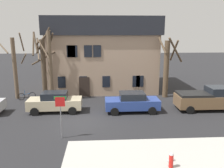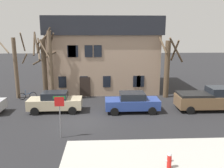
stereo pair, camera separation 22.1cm
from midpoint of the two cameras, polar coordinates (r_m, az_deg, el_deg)
name	(u,v)px [view 1 (the left image)]	position (r m, az deg, el deg)	size (l,w,h in m)	color
ground_plane	(84,122)	(17.91, -7.43, -9.30)	(120.00, 120.00, 0.00)	#262628
building_main	(102,53)	(28.02, -2.61, 7.66)	(12.46, 8.87, 8.31)	tan
tree_bare_near	(15,66)	(25.17, -23.22, 4.14)	(3.31, 3.30, 6.68)	brown
tree_bare_mid	(43,66)	(23.28, -16.93, 4.33)	(2.57, 2.39, 7.20)	#4C3D2D
tree_bare_far	(49,65)	(22.97, -15.57, 4.64)	(1.50, 2.54, 6.90)	brown
tree_bare_end	(167,67)	(24.32, 13.21, 4.21)	(2.49, 2.50, 6.24)	brown
car_beige_sedan	(55,102)	(20.28, -14.27, -4.35)	(4.54, 1.98, 1.74)	#C6B793
car_blue_sedan	(132,102)	(19.75, 4.67, -4.49)	(4.60, 2.02, 1.71)	#2D4799
pickup_truck_brown	(207,99)	(21.77, 22.20, -3.42)	(5.26, 2.25, 2.05)	brown
fire_hydrant	(171,160)	(12.26, 13.94, -17.77)	(0.42, 0.22, 0.80)	red
street_sign_pole	(60,109)	(14.87, -13.09, -6.15)	(0.76, 0.07, 2.79)	slate
bicycle_leaning	(27,96)	(24.92, -20.62, -2.81)	(1.67, 0.62, 1.03)	black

